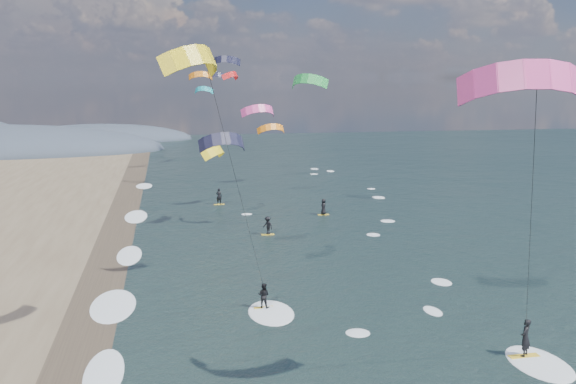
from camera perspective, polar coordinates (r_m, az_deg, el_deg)
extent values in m
cube|color=#382D23|center=(35.14, -17.71, -12.48)|extent=(3.00, 240.00, 0.00)
ellipsoid|color=#3D4756|center=(143.59, -16.53, 4.42)|extent=(40.00, 18.00, 7.00)
cube|color=gold|center=(33.75, 20.25, -13.54)|extent=(1.50, 0.45, 0.06)
imported|color=black|center=(33.39, 20.35, -12.03)|extent=(0.79, 0.78, 1.85)
ellipsoid|color=white|center=(33.30, 21.42, -14.01)|extent=(2.60, 4.20, 0.12)
cylinder|color=black|center=(28.09, 20.77, -2.67)|extent=(0.02, 0.02, 14.04)
cube|color=gold|center=(37.93, -2.17, -10.24)|extent=(1.15, 0.35, 0.05)
imported|color=black|center=(37.68, -2.18, -9.16)|extent=(0.89, 0.84, 1.46)
ellipsoid|color=white|center=(37.25, -1.52, -10.67)|extent=(2.60, 4.20, 0.12)
cylinder|color=black|center=(32.82, -4.50, 0.54)|extent=(0.02, 0.02, 14.70)
cube|color=gold|center=(54.90, -1.81, -3.79)|extent=(1.10, 0.35, 0.05)
imported|color=black|center=(54.71, -1.81, -2.98)|extent=(1.07, 1.15, 1.56)
cube|color=gold|center=(62.87, 3.17, -2.01)|extent=(1.10, 0.35, 0.05)
imported|color=black|center=(62.71, 3.18, -1.30)|extent=(0.71, 0.87, 1.55)
cube|color=gold|center=(68.25, -6.14, -1.09)|extent=(1.10, 0.35, 0.05)
imported|color=black|center=(68.08, -6.15, -0.37)|extent=(0.72, 0.61, 1.69)
ellipsoid|color=white|center=(31.36, -16.34, -15.25)|extent=(2.40, 5.40, 0.11)
ellipsoid|color=white|center=(39.66, -15.11, -9.72)|extent=(2.40, 5.40, 0.11)
ellipsoid|color=white|center=(50.13, -14.19, -5.49)|extent=(2.40, 5.40, 0.11)
ellipsoid|color=white|center=(63.72, -13.48, -2.14)|extent=(2.40, 5.40, 0.11)
ellipsoid|color=white|center=(81.39, -12.91, 0.51)|extent=(2.40, 5.40, 0.11)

